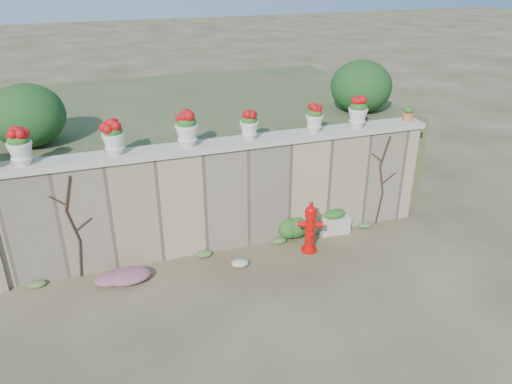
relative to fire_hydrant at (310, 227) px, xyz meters
name	(u,v)px	position (x,y,z in m)	size (l,w,h in m)	color
ground	(256,298)	(-1.42, -1.04, -0.52)	(80.00, 80.00, 0.00)	#473B23
stone_wall	(225,198)	(-1.42, 0.76, 0.48)	(8.00, 0.40, 2.00)	tan
wall_cap	(223,145)	(-1.42, 0.76, 1.53)	(8.10, 0.52, 0.10)	beige
raised_fill	(189,142)	(-1.42, 3.96, 0.48)	(9.00, 6.00, 2.00)	#384C23
back_shrub_left	(27,116)	(-4.62, 1.96, 2.03)	(1.30, 1.30, 1.10)	#143814
back_shrub_right	(361,86)	(1.98, 1.96, 2.03)	(1.30, 1.30, 1.10)	#143814
vine_left	(74,226)	(-4.09, 0.54, 0.47)	(0.60, 0.04, 1.91)	black
vine_right	(382,180)	(1.81, 0.54, 0.47)	(0.60, 0.04, 1.91)	black
fire_hydrant	(310,227)	(0.00, 0.00, 0.00)	(0.45, 0.32, 1.03)	red
planter_box	(334,222)	(0.77, 0.51, -0.29)	(0.62, 0.39, 0.50)	beige
green_shrub	(293,228)	(-0.14, 0.46, -0.25)	(0.57, 0.51, 0.54)	#1E5119
magenta_clump	(125,276)	(-3.39, 0.10, -0.39)	(0.99, 0.66, 0.26)	#B5247E
white_flowers	(240,262)	(-1.39, -0.07, -0.44)	(0.45, 0.36, 0.16)	white
urn_pot_0	(20,147)	(-4.68, 0.76, 1.88)	(0.38, 0.38, 0.60)	silver
urn_pot_1	(113,137)	(-3.27, 0.76, 1.87)	(0.38, 0.38, 0.59)	silver
urn_pot_2	(187,129)	(-2.05, 0.76, 1.89)	(0.40, 0.40, 0.62)	silver
urn_pot_3	(249,125)	(-0.93, 0.76, 1.84)	(0.33, 0.33, 0.52)	silver
urn_pot_4	(315,118)	(0.34, 0.76, 1.84)	(0.33, 0.33, 0.52)	silver
urn_pot_5	(358,112)	(1.25, 0.76, 1.87)	(0.37, 0.37, 0.58)	silver
terracotta_pot	(408,115)	(2.38, 0.76, 1.71)	(0.24, 0.24, 0.28)	#C76A3D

